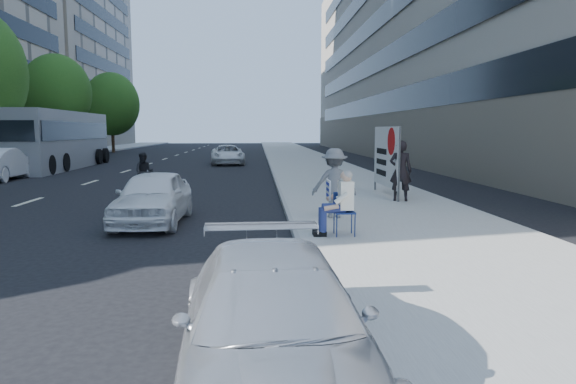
{
  "coord_description": "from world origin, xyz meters",
  "views": [
    {
      "loc": [
        0.67,
        -8.37,
        2.25
      ],
      "look_at": [
        1.36,
        3.05,
        0.86
      ],
      "focal_mm": 32.0,
      "sensor_mm": 36.0,
      "label": 1
    }
  ],
  "objects": [
    {
      "name": "white_sedan_mid",
      "position": [
        -10.83,
        15.31,
        0.73
      ],
      "size": [
        1.76,
        4.48,
        1.45
      ],
      "primitive_type": "imported",
      "rotation": [
        0.0,
        0.0,
        3.19
      ],
      "color": "silver",
      "rests_on": "ground"
    },
    {
      "name": "seated_protester",
      "position": [
        2.29,
        1.67,
        0.87
      ],
      "size": [
        0.83,
        1.11,
        1.31
      ],
      "color": "navy",
      "rests_on": "near_sidewalk"
    },
    {
      "name": "bus",
      "position": [
        -10.97,
        22.52,
        1.64
      ],
      "size": [
        2.9,
        12.11,
        3.3
      ],
      "rotation": [
        0.0,
        0.0,
        0.03
      ],
      "color": "slate",
      "rests_on": "ground"
    },
    {
      "name": "near_building",
      "position": [
        17.0,
        32.0,
        10.0
      ],
      "size": [
        14.0,
        70.0,
        20.0
      ],
      "primitive_type": "cube",
      "color": "gray",
      "rests_on": "ground"
    },
    {
      "name": "far_bldg_north",
      "position": [
        -30.0,
        62.0,
        14.0
      ],
      "size": [
        22.0,
        28.0,
        28.0
      ],
      "primitive_type": "cube",
      "color": "#C2AE91",
      "rests_on": "ground"
    },
    {
      "name": "protest_banner",
      "position": [
        4.78,
        7.81,
        1.4
      ],
      "size": [
        0.08,
        3.06,
        2.2
      ],
      "color": "#4C4C4C",
      "rests_on": "near_sidewalk"
    },
    {
      "name": "parked_sedan",
      "position": [
        0.8,
        -4.1,
        0.58
      ],
      "size": [
        1.81,
        4.08,
        1.16
      ],
      "primitive_type": "imported",
      "rotation": [
        0.0,
        0.0,
        0.05
      ],
      "color": "#B5B7BD",
      "rests_on": "ground"
    },
    {
      "name": "near_sidewalk",
      "position": [
        4.0,
        20.0,
        0.07
      ],
      "size": [
        5.0,
        120.0,
        0.15
      ],
      "primitive_type": "cube",
      "color": "gray",
      "rests_on": "ground"
    },
    {
      "name": "white_sedan_far",
      "position": [
        -1.28,
        25.44,
        0.63
      ],
      "size": [
        2.49,
        4.71,
        1.26
      ],
      "primitive_type": "imported",
      "rotation": [
        0.0,
        0.0,
        0.09
      ],
      "color": "white",
      "rests_on": "ground"
    },
    {
      "name": "tree_far_e",
      "position": [
        -13.7,
        44.0,
        4.78
      ],
      "size": [
        5.4,
        5.4,
        7.89
      ],
      "color": "#382616",
      "rests_on": "ground"
    },
    {
      "name": "white_sedan_near",
      "position": [
        -1.84,
        4.05,
        0.64
      ],
      "size": [
        1.58,
        3.78,
        1.28
      ],
      "primitive_type": "imported",
      "rotation": [
        0.0,
        0.0,
        -0.02
      ],
      "color": "white",
      "rests_on": "ground"
    },
    {
      "name": "ground",
      "position": [
        0.0,
        0.0,
        0.0
      ],
      "size": [
        160.0,
        160.0,
        0.0
      ],
      "primitive_type": "plane",
      "color": "black",
      "rests_on": "ground"
    },
    {
      "name": "jogger",
      "position": [
        2.51,
        3.77,
        0.98
      ],
      "size": [
        1.1,
        0.67,
        1.66
      ],
      "primitive_type": "imported",
      "rotation": [
        0.0,
        0.0,
        3.09
      ],
      "color": "slate",
      "rests_on": "near_sidewalk"
    },
    {
      "name": "motorcycle",
      "position": [
        -3.48,
        10.69,
        0.64
      ],
      "size": [
        0.7,
        2.04,
        1.42
      ],
      "rotation": [
        0.0,
        0.0,
        -0.01
      ],
      "color": "black",
      "rests_on": "ground"
    },
    {
      "name": "tree_far_d",
      "position": [
        -13.7,
        30.0,
        4.89
      ],
      "size": [
        4.8,
        4.8,
        7.65
      ],
      "color": "#382616",
      "rests_on": "ground"
    },
    {
      "name": "pedestrian_woman",
      "position": [
        4.9,
        6.51,
        1.04
      ],
      "size": [
        0.75,
        0.61,
        1.79
      ],
      "primitive_type": "imported",
      "rotation": [
        0.0,
        0.0,
        2.82
      ],
      "color": "black",
      "rests_on": "near_sidewalk"
    }
  ]
}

